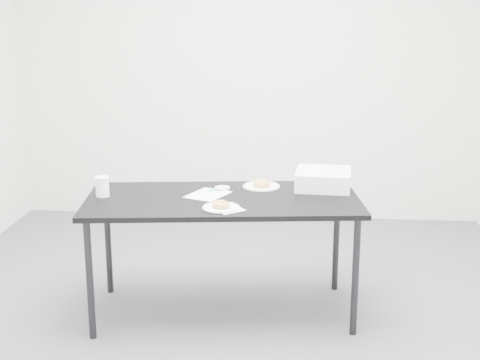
# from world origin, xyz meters

# --- Properties ---
(floor) EXTENTS (4.00, 4.00, 0.00)m
(floor) POSITION_xyz_m (0.00, 0.00, 0.00)
(floor) COLOR #4A4A4F
(floor) RESTS_ON ground
(wall_back) EXTENTS (4.00, 0.02, 2.70)m
(wall_back) POSITION_xyz_m (0.00, 2.00, 1.35)
(wall_back) COLOR silver
(wall_back) RESTS_ON floor
(table) EXTENTS (1.67, 0.92, 0.73)m
(table) POSITION_xyz_m (-0.01, 0.05, 0.67)
(table) COLOR black
(table) RESTS_ON floor
(scorecard) EXTENTS (0.28, 0.31, 0.00)m
(scorecard) POSITION_xyz_m (-0.11, 0.10, 0.73)
(scorecard) COLOR white
(scorecard) RESTS_ON table
(logo_patch) EXTENTS (0.05, 0.05, 0.00)m
(logo_patch) POSITION_xyz_m (-0.04, 0.20, 0.73)
(logo_patch) COLOR green
(logo_patch) RESTS_ON scorecard
(pen) EXTENTS (0.11, 0.05, 0.01)m
(pen) POSITION_xyz_m (-0.06, 0.19, 0.74)
(pen) COLOR #0D984A
(pen) RESTS_ON scorecard
(napkin) EXTENTS (0.20, 0.20, 0.00)m
(napkin) POSITION_xyz_m (0.05, -0.19, 0.73)
(napkin) COLOR white
(napkin) RESTS_ON table
(plate_near) EXTENTS (0.21, 0.21, 0.01)m
(plate_near) POSITION_xyz_m (0.00, -0.17, 0.73)
(plate_near) COLOR white
(plate_near) RESTS_ON napkin
(donut_near) EXTENTS (0.13, 0.13, 0.03)m
(donut_near) POSITION_xyz_m (0.00, -0.17, 0.75)
(donut_near) COLOR gold
(donut_near) RESTS_ON plate_near
(plate_far) EXTENTS (0.23, 0.23, 0.01)m
(plate_far) POSITION_xyz_m (0.20, 0.31, 0.73)
(plate_far) COLOR white
(plate_far) RESTS_ON table
(donut_far) EXTENTS (0.12, 0.12, 0.04)m
(donut_far) POSITION_xyz_m (0.20, 0.31, 0.75)
(donut_far) COLOR gold
(donut_far) RESTS_ON plate_far
(coffee_cup) EXTENTS (0.08, 0.08, 0.12)m
(coffee_cup) POSITION_xyz_m (-0.72, 0.02, 0.79)
(coffee_cup) COLOR white
(coffee_cup) RESTS_ON table
(cup_lid) EXTENTS (0.09, 0.09, 0.01)m
(cup_lid) POSITION_xyz_m (-0.03, 0.24, 0.74)
(cup_lid) COLOR white
(cup_lid) RESTS_ON table
(bakery_box) EXTENTS (0.36, 0.36, 0.11)m
(bakery_box) POSITION_xyz_m (0.58, 0.32, 0.78)
(bakery_box) COLOR white
(bakery_box) RESTS_ON table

